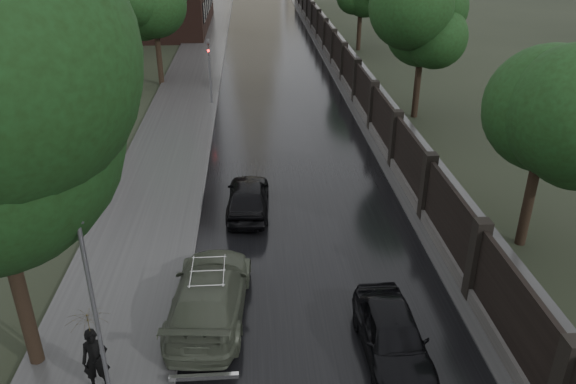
{
  "coord_description": "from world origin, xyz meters",
  "views": [
    {
      "loc": [
        -1.89,
        -8.48,
        10.48
      ],
      "look_at": [
        -0.66,
        9.63,
        1.5
      ],
      "focal_mm": 35.0,
      "sensor_mm": 36.0,
      "label": 1
    }
  ],
  "objects_px": {
    "pedestrian_umbrella": "(89,329)",
    "tree_right_a": "(548,109)",
    "tree_right_b": "(423,29)",
    "car_right_near": "(393,335)",
    "traffic_light": "(210,66)",
    "volga_sedan": "(210,294)",
    "hatchback_left": "(248,196)",
    "lamp_post": "(96,316)",
    "tree_left_far": "(154,5)"
  },
  "relations": [
    {
      "from": "tree_left_far",
      "to": "hatchback_left",
      "type": "xyz_separation_m",
      "value": [
        5.88,
        -18.99,
        -4.56
      ]
    },
    {
      "from": "lamp_post",
      "to": "car_right_near",
      "type": "bearing_deg",
      "value": 9.87
    },
    {
      "from": "tree_right_b",
      "to": "car_right_near",
      "type": "height_order",
      "value": "tree_right_b"
    },
    {
      "from": "pedestrian_umbrella",
      "to": "tree_right_a",
      "type": "bearing_deg",
      "value": 14.38
    },
    {
      "from": "traffic_light",
      "to": "pedestrian_umbrella",
      "type": "bearing_deg",
      "value": -93.62
    },
    {
      "from": "tree_right_b",
      "to": "hatchback_left",
      "type": "distance_m",
      "value": 15.22
    },
    {
      "from": "tree_right_b",
      "to": "car_right_near",
      "type": "bearing_deg",
      "value": -107.01
    },
    {
      "from": "car_right_near",
      "to": "pedestrian_umbrella",
      "type": "xyz_separation_m",
      "value": [
        -7.36,
        -0.77,
        1.26
      ]
    },
    {
      "from": "lamp_post",
      "to": "hatchback_left",
      "type": "height_order",
      "value": "lamp_post"
    },
    {
      "from": "tree_right_a",
      "to": "volga_sedan",
      "type": "xyz_separation_m",
      "value": [
        -10.74,
        -3.28,
        -4.2
      ]
    },
    {
      "from": "car_right_near",
      "to": "hatchback_left",
      "type": "bearing_deg",
      "value": 113.17
    },
    {
      "from": "tree_left_far",
      "to": "pedestrian_umbrella",
      "type": "bearing_deg",
      "value": -85.43
    },
    {
      "from": "lamp_post",
      "to": "car_right_near",
      "type": "height_order",
      "value": "lamp_post"
    },
    {
      "from": "lamp_post",
      "to": "pedestrian_umbrella",
      "type": "bearing_deg",
      "value": 128.23
    },
    {
      "from": "tree_right_a",
      "to": "lamp_post",
      "type": "relative_size",
      "value": 1.37
    },
    {
      "from": "tree_right_a",
      "to": "traffic_light",
      "type": "height_order",
      "value": "tree_right_a"
    },
    {
      "from": "pedestrian_umbrella",
      "to": "traffic_light",
      "type": "bearing_deg",
      "value": 76.24
    },
    {
      "from": "tree_left_far",
      "to": "hatchback_left",
      "type": "height_order",
      "value": "tree_left_far"
    },
    {
      "from": "tree_right_a",
      "to": "car_right_near",
      "type": "height_order",
      "value": "tree_right_a"
    },
    {
      "from": "tree_right_b",
      "to": "traffic_light",
      "type": "relative_size",
      "value": 1.75
    },
    {
      "from": "tree_left_far",
      "to": "tree_right_b",
      "type": "height_order",
      "value": "tree_left_far"
    },
    {
      "from": "volga_sedan",
      "to": "car_right_near",
      "type": "distance_m",
      "value": 5.24
    },
    {
      "from": "tree_right_b",
      "to": "car_right_near",
      "type": "distance_m",
      "value": 20.61
    },
    {
      "from": "tree_right_b",
      "to": "volga_sedan",
      "type": "height_order",
      "value": "tree_right_b"
    },
    {
      "from": "hatchback_left",
      "to": "car_right_near",
      "type": "xyz_separation_m",
      "value": [
        3.72,
        -8.29,
        -0.0
      ]
    },
    {
      "from": "tree_left_far",
      "to": "tree_right_b",
      "type": "bearing_deg",
      "value": -27.3
    },
    {
      "from": "lamp_post",
      "to": "volga_sedan",
      "type": "height_order",
      "value": "lamp_post"
    },
    {
      "from": "volga_sedan",
      "to": "hatchback_left",
      "type": "bearing_deg",
      "value": -95.35
    },
    {
      "from": "car_right_near",
      "to": "volga_sedan",
      "type": "bearing_deg",
      "value": 156.49
    },
    {
      "from": "tree_left_far",
      "to": "traffic_light",
      "type": "height_order",
      "value": "tree_left_far"
    },
    {
      "from": "hatchback_left",
      "to": "tree_right_b",
      "type": "bearing_deg",
      "value": -128.68
    },
    {
      "from": "traffic_light",
      "to": "car_right_near",
      "type": "relative_size",
      "value": 1.01
    },
    {
      "from": "tree_left_far",
      "to": "traffic_light",
      "type": "distance_m",
      "value": 6.84
    },
    {
      "from": "hatchback_left",
      "to": "pedestrian_umbrella",
      "type": "xyz_separation_m",
      "value": [
        -3.63,
        -9.06,
        1.26
      ]
    },
    {
      "from": "lamp_post",
      "to": "hatchback_left",
      "type": "xyz_separation_m",
      "value": [
        3.28,
        9.51,
        -1.99
      ]
    },
    {
      "from": "volga_sedan",
      "to": "pedestrian_umbrella",
      "type": "height_order",
      "value": "pedestrian_umbrella"
    },
    {
      "from": "tree_right_a",
      "to": "traffic_light",
      "type": "xyz_separation_m",
      "value": [
        -11.8,
        16.99,
        -2.55
      ]
    },
    {
      "from": "tree_right_a",
      "to": "traffic_light",
      "type": "bearing_deg",
      "value": 124.77
    },
    {
      "from": "volga_sedan",
      "to": "hatchback_left",
      "type": "relative_size",
      "value": 1.29
    },
    {
      "from": "tree_left_far",
      "to": "traffic_light",
      "type": "relative_size",
      "value": 1.85
    },
    {
      "from": "car_right_near",
      "to": "pedestrian_umbrella",
      "type": "bearing_deg",
      "value": -175.07
    },
    {
      "from": "volga_sedan",
      "to": "pedestrian_umbrella",
      "type": "relative_size",
      "value": 1.93
    },
    {
      "from": "volga_sedan",
      "to": "traffic_light",
      "type": "bearing_deg",
      "value": -82.26
    },
    {
      "from": "tree_right_a",
      "to": "tree_right_b",
      "type": "bearing_deg",
      "value": 90.0
    },
    {
      "from": "volga_sedan",
      "to": "hatchback_left",
      "type": "distance_m",
      "value": 6.38
    },
    {
      "from": "tree_left_far",
      "to": "hatchback_left",
      "type": "distance_m",
      "value": 20.4
    },
    {
      "from": "tree_left_far",
      "to": "volga_sedan",
      "type": "relative_size",
      "value": 1.43
    },
    {
      "from": "traffic_light",
      "to": "pedestrian_umbrella",
      "type": "xyz_separation_m",
      "value": [
        -1.46,
        -23.04,
        -0.46
      ]
    },
    {
      "from": "lamp_post",
      "to": "traffic_light",
      "type": "height_order",
      "value": "lamp_post"
    },
    {
      "from": "tree_right_b",
      "to": "lamp_post",
      "type": "relative_size",
      "value": 1.37
    }
  ]
}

